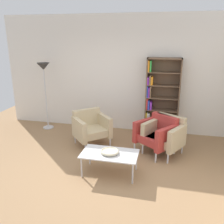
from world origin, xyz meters
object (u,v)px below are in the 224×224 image
(armchair_by_bookshelf, at_px, (165,134))
(floor_lamp_torchiere, at_px, (44,74))
(decorative_bowl, at_px, (110,151))
(armchair_corner_red, at_px, (157,134))
(armchair_spare_guest, at_px, (91,127))
(coffee_table_low, at_px, (110,155))
(bookshelf_tall, at_px, (159,98))

(armchair_by_bookshelf, height_order, floor_lamp_torchiere, floor_lamp_torchiere)
(decorative_bowl, bearing_deg, armchair_by_bookshelf, 48.59)
(armchair_by_bookshelf, xyz_separation_m, floor_lamp_torchiere, (-3.09, 0.77, 1.03))
(armchair_corner_red, xyz_separation_m, armchair_by_bookshelf, (0.16, 0.00, 0.00))
(armchair_spare_guest, distance_m, floor_lamp_torchiere, 1.92)
(armchair_corner_red, xyz_separation_m, floor_lamp_torchiere, (-2.93, 0.77, 1.03))
(coffee_table_low, bearing_deg, armchair_spare_guest, 122.50)
(coffee_table_low, distance_m, decorative_bowl, 0.07)
(armchair_spare_guest, bearing_deg, armchair_by_bookshelf, -45.08)
(armchair_spare_guest, distance_m, armchair_by_bookshelf, 1.64)
(armchair_by_bookshelf, distance_m, floor_lamp_torchiere, 3.35)
(decorative_bowl, distance_m, armchair_by_bookshelf, 1.41)
(coffee_table_low, relative_size, decorative_bowl, 3.12)
(armchair_spare_guest, bearing_deg, armchair_corner_red, -45.33)
(bookshelf_tall, relative_size, floor_lamp_torchiere, 1.09)
(coffee_table_low, height_order, floor_lamp_torchiere, floor_lamp_torchiere)
(armchair_by_bookshelf, bearing_deg, armchair_corner_red, -150.13)
(armchair_by_bookshelf, relative_size, floor_lamp_torchiere, 0.54)
(coffee_table_low, height_order, decorative_bowl, decorative_bowl)
(armchair_corner_red, height_order, armchair_by_bookshelf, same)
(decorative_bowl, distance_m, armchair_corner_red, 1.31)
(floor_lamp_torchiere, bearing_deg, bookshelf_tall, 4.95)
(decorative_bowl, distance_m, floor_lamp_torchiere, 3.01)
(floor_lamp_torchiere, bearing_deg, decorative_bowl, -40.30)
(armchair_corner_red, bearing_deg, bookshelf_tall, 129.84)
(armchair_by_bookshelf, bearing_deg, decorative_bowl, -101.87)
(bookshelf_tall, xyz_separation_m, floor_lamp_torchiere, (-2.90, -0.25, 0.51))
(bookshelf_tall, relative_size, decorative_bowl, 5.94)
(bookshelf_tall, xyz_separation_m, coffee_table_low, (-0.74, -2.08, -0.57))
(bookshelf_tall, xyz_separation_m, armchair_corner_red, (0.03, -1.02, -0.52))
(floor_lamp_torchiere, bearing_deg, coffee_table_low, -40.30)
(decorative_bowl, xyz_separation_m, armchair_corner_red, (0.77, 1.06, -0.02))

